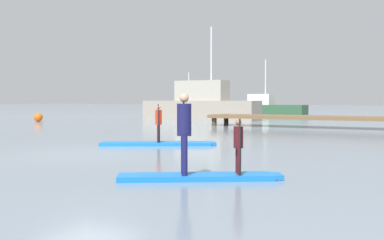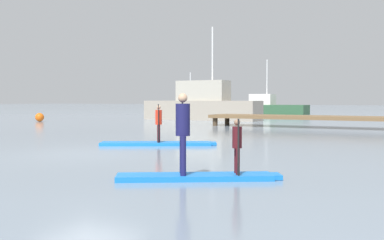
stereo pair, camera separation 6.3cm
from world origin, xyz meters
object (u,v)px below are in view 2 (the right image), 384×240
motor_boat_small_navy (188,107)px  trawler_grey_distant (269,107)px  paddleboard_near (158,144)px  fishing_boat_green_midground (202,105)px  paddleboard_far (198,177)px  paddler_child_solo (159,121)px  paddler_adult (183,128)px  mooring_buoy_near (40,117)px  paddler_child_front (237,144)px

motor_boat_small_navy → trawler_grey_distant: 10.04m
paddleboard_near → fishing_boat_green_midground: (-7.65, 17.92, 1.02)m
paddleboard_far → fishing_boat_green_midground: size_ratio=0.33×
paddler_child_solo → paddler_adult: size_ratio=0.83×
paddleboard_far → trawler_grey_distant: size_ratio=0.39×
paddleboard_near → trawler_grey_distant: 34.15m
motor_boat_small_navy → paddler_child_solo: bearing=-62.5°
paddleboard_near → mooring_buoy_near: bearing=147.4°
paddleboard_near → paddler_adult: size_ratio=2.39×
paddler_child_front → trawler_grey_distant: bearing=108.6°
fishing_boat_green_midground → trawler_grey_distant: (-0.28, 15.29, -0.37)m
paddleboard_far → motor_boat_small_navy: 45.50m
paddler_child_solo → paddler_child_front: size_ratio=1.20×
mooring_buoy_near → paddler_child_solo: bearing=-32.6°
paddler_child_solo → paddler_child_front: bearing=-45.4°
paddler_adult → mooring_buoy_near: 25.53m
paddleboard_far → fishing_boat_green_midground: (-11.95, 23.25, 1.02)m
paddler_child_front → trawler_grey_distant: (-12.85, 38.18, 0.03)m
paddleboard_near → paddler_adult: 6.87m
paddler_child_solo → paddleboard_far: (4.28, -5.33, -0.73)m
paddleboard_far → trawler_grey_distant: bearing=107.6°
paddler_child_front → mooring_buoy_near: (-20.95, 15.24, -0.37)m
paddler_adult → paddler_child_front: size_ratio=1.45×
paddler_child_front → motor_boat_small_navy: 45.48m
mooring_buoy_near → trawler_grey_distant: bearing=70.6°
paddleboard_far → paddler_child_front: bearing=30.7°
paddleboard_far → paddler_child_front: size_ratio=2.77×
fishing_boat_green_midground → motor_boat_small_navy: bearing=121.9°
paddler_child_solo → fishing_boat_green_midground: (-7.67, 17.92, 0.29)m
paddler_adult → motor_boat_small_navy: (-21.95, 39.86, -0.35)m
paddler_child_solo → motor_boat_small_navy: bearing=117.5°
paddleboard_near → paddler_child_front: bearing=-45.3°
paddler_child_solo → mooring_buoy_near: 19.06m
paddler_child_solo → trawler_grey_distant: size_ratio=0.17×
paddler_adult → trawler_grey_distant: bearing=107.2°
trawler_grey_distant → mooring_buoy_near: (-8.10, -22.94, -0.41)m
fishing_boat_green_midground → mooring_buoy_near: bearing=-137.6°
mooring_buoy_near → motor_boat_small_navy: bearing=94.4°
paddler_child_front → fishing_boat_green_midground: size_ratio=0.12×
paddleboard_far → motor_boat_small_navy: size_ratio=0.48×
paddleboard_near → motor_boat_small_navy: size_ratio=0.61×
paddler_adult → fishing_boat_green_midground: fishing_boat_green_midground is taller
trawler_grey_distant → mooring_buoy_near: bearing=-109.4°
fishing_boat_green_midground → paddleboard_near: bearing=-66.9°
fishing_boat_green_midground → paddler_child_solo: bearing=-66.8°
paddler_child_front → fishing_boat_green_midground: (-12.57, 22.88, 0.41)m
paddler_adult → fishing_boat_green_midground: 26.16m
paddler_child_solo → paddleboard_near: bearing=175.6°
fishing_boat_green_midground → motor_boat_small_navy: (-10.26, 16.46, -0.47)m
mooring_buoy_near → paddler_child_front: bearing=-36.0°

